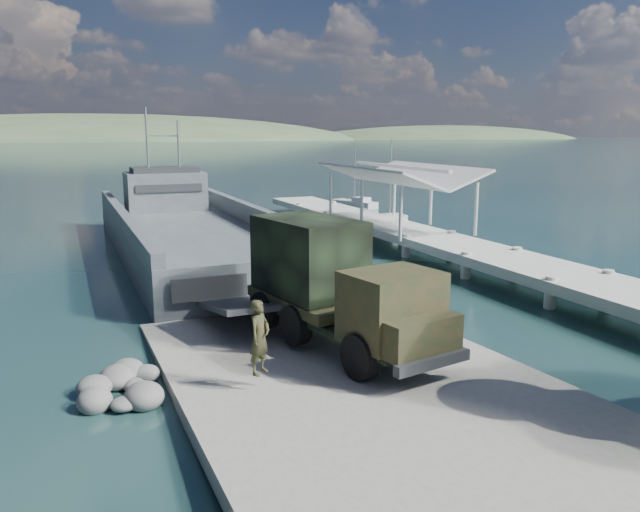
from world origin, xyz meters
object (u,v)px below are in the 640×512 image
(landing_craft, at_px, (192,241))
(military_truck, at_px, (334,284))
(soldier, at_px, (260,351))
(sailboat_far, at_px, (355,204))
(sailboat_near, at_px, (390,224))
(pier, at_px, (406,223))

(landing_craft, xyz_separation_m, military_truck, (0.78, -19.76, 1.67))
(soldier, xyz_separation_m, sailboat_far, (22.36, 40.22, -1.20))
(soldier, bearing_deg, sailboat_near, 14.16)
(pier, bearing_deg, military_truck, -126.97)
(military_truck, relative_size, soldier, 4.30)
(soldier, relative_size, sailboat_near, 0.29)
(soldier, bearing_deg, pier, 9.87)
(soldier, distance_m, sailboat_far, 46.03)
(military_truck, distance_m, sailboat_near, 28.71)
(pier, xyz_separation_m, landing_craft, (-13.19, 3.28, -0.79))
(pier, height_order, sailboat_far, sailboat_far)
(soldier, relative_size, sailboat_far, 0.33)
(military_truck, relative_size, sailboat_near, 1.26)
(military_truck, height_order, sailboat_near, sailboat_near)
(landing_craft, xyz_separation_m, sailboat_near, (16.28, 4.31, -0.44))
(military_truck, bearing_deg, sailboat_near, 46.26)
(military_truck, xyz_separation_m, soldier, (-3.35, -2.63, -0.94))
(pier, bearing_deg, sailboat_near, 67.86)
(sailboat_near, bearing_deg, pier, -103.52)
(landing_craft, distance_m, military_truck, 19.85)
(pier, relative_size, military_truck, 4.95)
(pier, relative_size, sailboat_far, 7.11)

